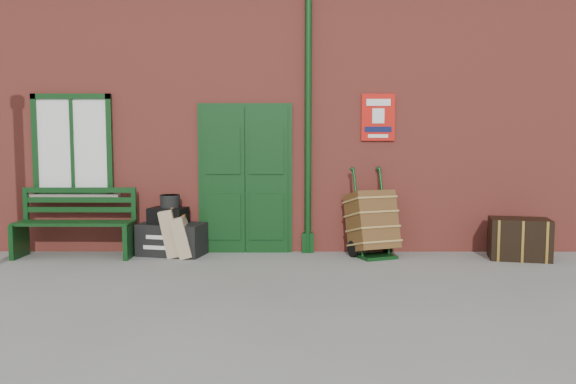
{
  "coord_description": "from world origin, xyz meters",
  "views": [
    {
      "loc": [
        0.37,
        -7.01,
        1.67
      ],
      "look_at": [
        0.35,
        0.6,
        1.0
      ],
      "focal_mm": 35.0,
      "sensor_mm": 36.0,
      "label": 1
    }
  ],
  "objects_px": {
    "bench": "(76,221)",
    "dark_trunk": "(519,239)",
    "houdini_trunk": "(172,239)",
    "porter_trolley": "(372,223)"
  },
  "relations": [
    {
      "from": "houdini_trunk",
      "to": "dark_trunk",
      "type": "distance_m",
      "value": 5.06
    },
    {
      "from": "dark_trunk",
      "to": "bench",
      "type": "bearing_deg",
      "value": -168.92
    },
    {
      "from": "houdini_trunk",
      "to": "porter_trolley",
      "type": "xyz_separation_m",
      "value": [
        2.96,
        -0.09,
        0.26
      ]
    },
    {
      "from": "houdini_trunk",
      "to": "dark_trunk",
      "type": "height_order",
      "value": "dark_trunk"
    },
    {
      "from": "bench",
      "to": "porter_trolley",
      "type": "xyz_separation_m",
      "value": [
        4.34,
        0.02,
        -0.03
      ]
    },
    {
      "from": "bench",
      "to": "dark_trunk",
      "type": "xyz_separation_m",
      "value": [
        6.44,
        -0.17,
        -0.23
      ]
    },
    {
      "from": "houdini_trunk",
      "to": "dark_trunk",
      "type": "relative_size",
      "value": 1.16
    },
    {
      "from": "bench",
      "to": "porter_trolley",
      "type": "relative_size",
      "value": 1.32
    },
    {
      "from": "bench",
      "to": "houdini_trunk",
      "type": "distance_m",
      "value": 1.41
    },
    {
      "from": "bench",
      "to": "porter_trolley",
      "type": "bearing_deg",
      "value": 0.67
    }
  ]
}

